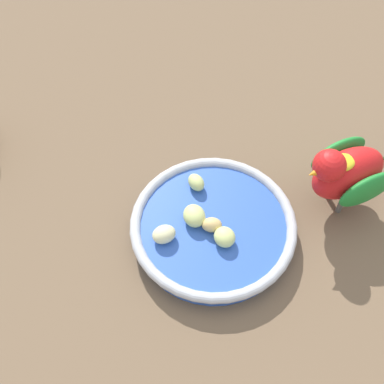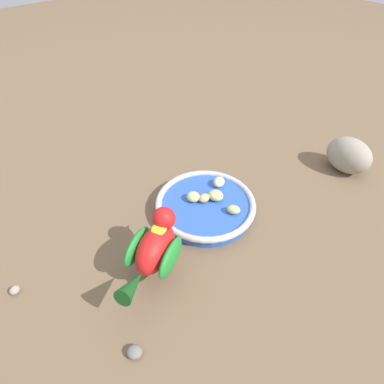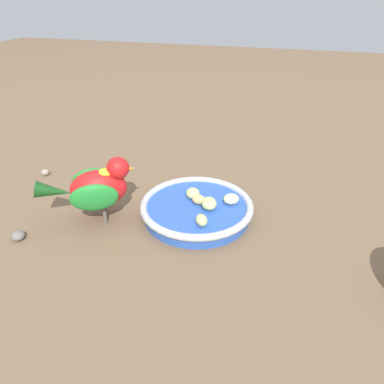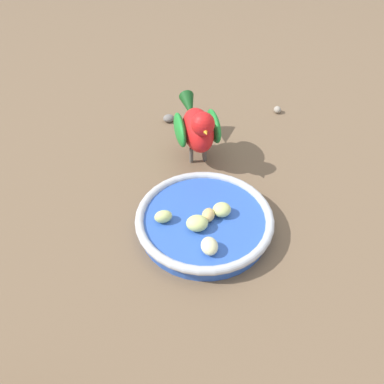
{
  "view_description": "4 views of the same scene",
  "coord_description": "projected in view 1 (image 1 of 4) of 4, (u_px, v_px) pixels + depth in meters",
  "views": [
    {
      "loc": [
        -0.3,
        -0.01,
        0.56
      ],
      "look_at": [
        0.05,
        0.0,
        0.05
      ],
      "focal_mm": 46.47,
      "sensor_mm": 36.0,
      "label": 1
    },
    {
      "loc": [
        0.38,
        -0.36,
        0.5
      ],
      "look_at": [
        0.01,
        -0.05,
        0.07
      ],
      "focal_mm": 30.47,
      "sensor_mm": 36.0,
      "label": 2
    },
    {
      "loc": [
        0.57,
        0.12,
        0.38
      ],
      "look_at": [
        0.04,
        -0.03,
        0.06
      ],
      "focal_mm": 33.64,
      "sensor_mm": 36.0,
      "label": 3
    },
    {
      "loc": [
        -0.08,
        0.38,
        0.46
      ],
      "look_at": [
        0.04,
        -0.03,
        0.06
      ],
      "focal_mm": 36.97,
      "sensor_mm": 36.0,
      "label": 4
    }
  ],
  "objects": [
    {
      "name": "apple_piece_0",
      "position": [
        194.0,
        216.0,
        0.62
      ],
      "size": [
        0.04,
        0.04,
        0.02
      ],
      "primitive_type": "ellipsoid",
      "rotation": [
        0.0,
        0.0,
        0.39
      ],
      "color": "#C6D17A",
      "rests_on": "feeding_bowl"
    },
    {
      "name": "ground_plane",
      "position": [
        193.0,
        249.0,
        0.63
      ],
      "size": [
        4.0,
        4.0,
        0.0
      ],
      "primitive_type": "plane",
      "color": "brown"
    },
    {
      "name": "apple_piece_4",
      "position": [
        212.0,
        225.0,
        0.61
      ],
      "size": [
        0.02,
        0.03,
        0.02
      ],
      "primitive_type": "ellipsoid",
      "rotation": [
        0.0,
        0.0,
        4.73
      ],
      "color": "tan",
      "rests_on": "feeding_bowl"
    },
    {
      "name": "apple_piece_2",
      "position": [
        225.0,
        237.0,
        0.6
      ],
      "size": [
        0.04,
        0.04,
        0.02
      ],
      "primitive_type": "ellipsoid",
      "rotation": [
        0.0,
        0.0,
        0.53
      ],
      "color": "#C6D17A",
      "rests_on": "feeding_bowl"
    },
    {
      "name": "parrot",
      "position": [
        351.0,
        170.0,
        0.62
      ],
      "size": [
        0.12,
        0.16,
        0.12
      ],
      "rotation": [
        0.0,
        0.0,
        2.07
      ],
      "color": "#59544C",
      "rests_on": "ground_plane"
    },
    {
      "name": "feeding_bowl",
      "position": [
        213.0,
        227.0,
        0.63
      ],
      "size": [
        0.21,
        0.21,
        0.03
      ],
      "color": "#2D56B7",
      "rests_on": "ground_plane"
    },
    {
      "name": "apple_piece_1",
      "position": [
        196.0,
        182.0,
        0.65
      ],
      "size": [
        0.03,
        0.03,
        0.02
      ],
      "primitive_type": "ellipsoid",
      "rotation": [
        0.0,
        0.0,
        3.72
      ],
      "color": "#C6D17A",
      "rests_on": "feeding_bowl"
    },
    {
      "name": "apple_piece_3",
      "position": [
        164.0,
        231.0,
        0.61
      ],
      "size": [
        0.03,
        0.04,
        0.02
      ],
      "primitive_type": "ellipsoid",
      "rotation": [
        0.0,
        0.0,
        5.17
      ],
      "color": "beige",
      "rests_on": "feeding_bowl"
    }
  ]
}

